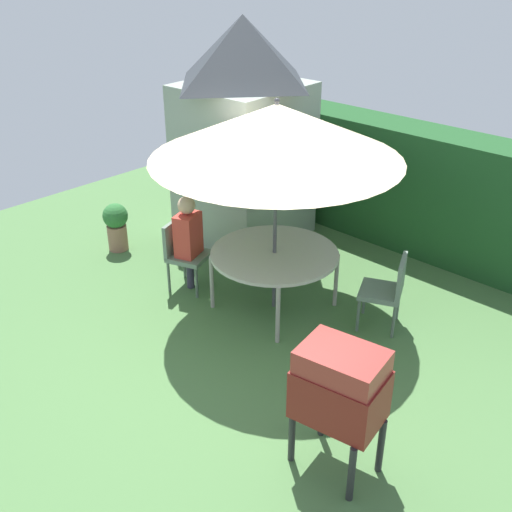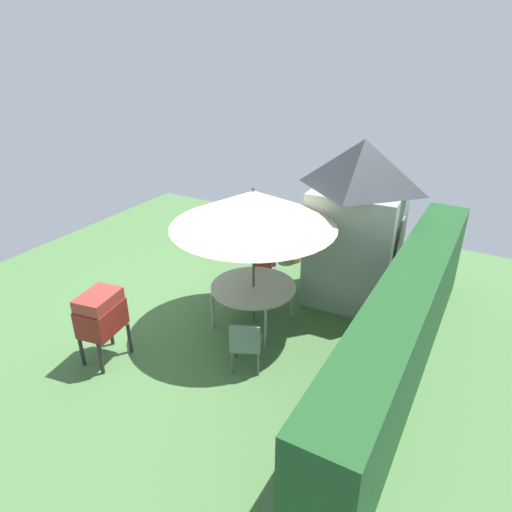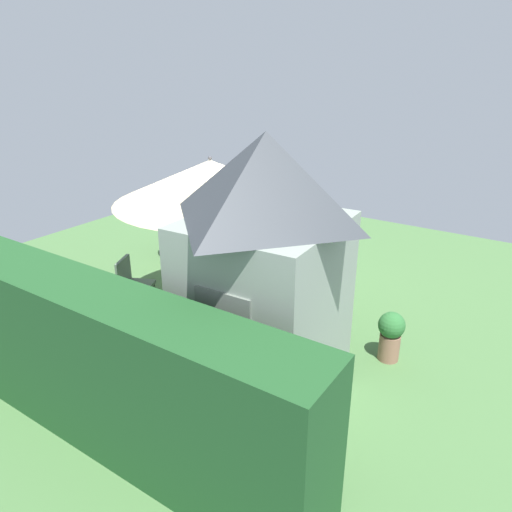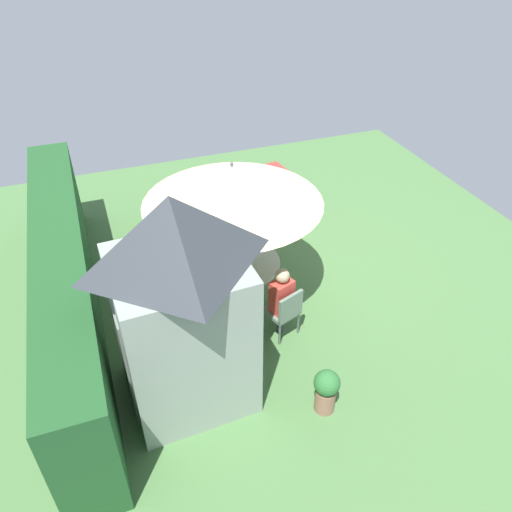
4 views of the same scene
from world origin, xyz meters
The scene contains 10 objects.
ground_plane centered at (0.00, 0.00, 0.00)m, with size 11.00×11.00×0.00m, color #47703D.
hedge_backdrop centered at (0.00, 3.50, 0.87)m, with size 6.83×0.73×1.74m.
garden_shed centered at (-1.95, 2.10, 1.61)m, with size 1.67×1.76×3.15m.
patio_table centered at (-0.23, 0.85, 0.70)m, with size 1.52×1.52×0.75m.
patio_umbrella centered at (-0.23, 0.85, 2.20)m, with size 2.80×2.80×2.56m.
bbq_grill centered at (1.86, -0.70, 0.85)m, with size 0.77×0.61×1.20m.
chair_near_shed centered at (-1.40, 0.42, 0.52)m, with size 0.59×0.59×0.90m.
chair_far_side centered at (1.01, 1.41, 0.52)m, with size 0.61×0.61×0.90m.
potted_plant_by_shed centered at (-2.90, 0.45, 0.39)m, with size 0.36×0.36×0.71m.
person_in_red centered at (-1.32, 0.45, 0.78)m, with size 0.34×0.40×1.26m.
Camera 2 is at (5.87, 4.33, 4.71)m, focal length 31.88 mm.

